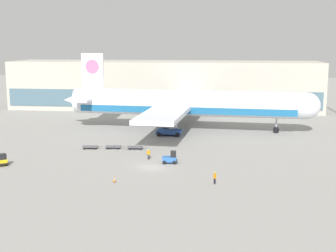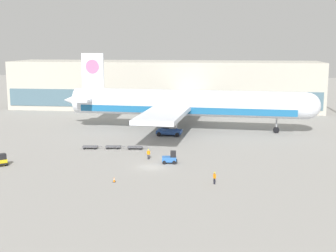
{
  "view_description": "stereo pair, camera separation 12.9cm",
  "coord_description": "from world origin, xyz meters",
  "px_view_note": "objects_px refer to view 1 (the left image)",
  "views": [
    {
      "loc": [
        11.23,
        -70.65,
        19.35
      ],
      "look_at": [
        0.85,
        14.74,
        4.0
      ],
      "focal_mm": 50.0,
      "sensor_mm": 36.0,
      "label": 1
    },
    {
      "loc": [
        11.35,
        -70.64,
        19.35
      ],
      "look_at": [
        0.85,
        14.74,
        4.0
      ],
      "focal_mm": 50.0,
      "sensor_mm": 36.0,
      "label": 2
    }
  ],
  "objects_px": {
    "baggage_tug_mid": "(1,160)",
    "baggage_tug_foreground": "(170,158)",
    "baggage_dolly_second": "(113,147)",
    "traffic_cone_near": "(114,180)",
    "scissor_lift_loader": "(169,127)",
    "ground_crew_near": "(215,177)",
    "baggage_dolly_third": "(135,147)",
    "airplane_main": "(183,104)",
    "baggage_dolly_lead": "(90,147)",
    "ground_crew_far": "(149,153)"
  },
  "relations": [
    {
      "from": "ground_crew_near",
      "to": "traffic_cone_near",
      "type": "bearing_deg",
      "value": -126.87
    },
    {
      "from": "scissor_lift_loader",
      "to": "ground_crew_far",
      "type": "distance_m",
      "value": 21.07
    },
    {
      "from": "baggage_tug_foreground",
      "to": "ground_crew_far",
      "type": "height_order",
      "value": "baggage_tug_foreground"
    },
    {
      "from": "scissor_lift_loader",
      "to": "traffic_cone_near",
      "type": "height_order",
      "value": "scissor_lift_loader"
    },
    {
      "from": "scissor_lift_loader",
      "to": "traffic_cone_near",
      "type": "relative_size",
      "value": 7.01
    },
    {
      "from": "baggage_tug_mid",
      "to": "traffic_cone_near",
      "type": "relative_size",
      "value": 3.61
    },
    {
      "from": "airplane_main",
      "to": "baggage_tug_foreground",
      "type": "relative_size",
      "value": 22.34
    },
    {
      "from": "baggage_tug_mid",
      "to": "ground_crew_far",
      "type": "height_order",
      "value": "baggage_tug_mid"
    },
    {
      "from": "ground_crew_near",
      "to": "traffic_cone_near",
      "type": "distance_m",
      "value": 14.09
    },
    {
      "from": "baggage_tug_mid",
      "to": "ground_crew_far",
      "type": "relative_size",
      "value": 1.58
    },
    {
      "from": "baggage_tug_foreground",
      "to": "baggage_dolly_third",
      "type": "bearing_deg",
      "value": 122.33
    },
    {
      "from": "baggage_dolly_second",
      "to": "traffic_cone_near",
      "type": "relative_size",
      "value": 4.89
    },
    {
      "from": "baggage_tug_foreground",
      "to": "ground_crew_near",
      "type": "xyz_separation_m",
      "value": [
        7.43,
        -10.57,
        0.15
      ]
    },
    {
      "from": "baggage_tug_foreground",
      "to": "baggage_dolly_second",
      "type": "height_order",
      "value": "baggage_tug_foreground"
    },
    {
      "from": "ground_crew_near",
      "to": "ground_crew_far",
      "type": "distance_m",
      "value": 17.04
    },
    {
      "from": "baggage_tug_mid",
      "to": "scissor_lift_loader",
      "type": "bearing_deg",
      "value": 98.52
    },
    {
      "from": "scissor_lift_loader",
      "to": "ground_crew_far",
      "type": "height_order",
      "value": "scissor_lift_loader"
    },
    {
      "from": "scissor_lift_loader",
      "to": "baggage_dolly_lead",
      "type": "distance_m",
      "value": 19.5
    },
    {
      "from": "baggage_dolly_second",
      "to": "ground_crew_far",
      "type": "bearing_deg",
      "value": -48.22
    },
    {
      "from": "baggage_dolly_third",
      "to": "traffic_cone_near",
      "type": "bearing_deg",
      "value": -92.81
    },
    {
      "from": "scissor_lift_loader",
      "to": "baggage_dolly_third",
      "type": "height_order",
      "value": "scissor_lift_loader"
    },
    {
      "from": "baggage_dolly_second",
      "to": "baggage_dolly_lead",
      "type": "bearing_deg",
      "value": -177.54
    },
    {
      "from": "baggage_dolly_third",
      "to": "baggage_dolly_lead",
      "type": "bearing_deg",
      "value": 178.84
    },
    {
      "from": "scissor_lift_loader",
      "to": "baggage_dolly_second",
      "type": "distance_m",
      "value": 16.48
    },
    {
      "from": "ground_crew_near",
      "to": "ground_crew_far",
      "type": "bearing_deg",
      "value": -178.18
    },
    {
      "from": "baggage_dolly_second",
      "to": "ground_crew_far",
      "type": "xyz_separation_m",
      "value": [
        7.83,
        -7.2,
        0.65
      ]
    },
    {
      "from": "baggage_dolly_lead",
      "to": "scissor_lift_loader",
      "type": "bearing_deg",
      "value": 42.28
    },
    {
      "from": "scissor_lift_loader",
      "to": "baggage_tug_mid",
      "type": "relative_size",
      "value": 1.94
    },
    {
      "from": "baggage_tug_mid",
      "to": "airplane_main",
      "type": "bearing_deg",
      "value": 102.2
    },
    {
      "from": "baggage_dolly_third",
      "to": "baggage_tug_foreground",
      "type": "bearing_deg",
      "value": -56.46
    },
    {
      "from": "baggage_tug_mid",
      "to": "traffic_cone_near",
      "type": "xyz_separation_m",
      "value": [
        20.04,
        -6.71,
        -0.5
      ]
    },
    {
      "from": "baggage_dolly_third",
      "to": "scissor_lift_loader",
      "type": "bearing_deg",
      "value": 65.52
    },
    {
      "from": "baggage_tug_mid",
      "to": "baggage_dolly_lead",
      "type": "bearing_deg",
      "value": 100.35
    },
    {
      "from": "baggage_tug_foreground",
      "to": "baggage_dolly_second",
      "type": "distance_m",
      "value": 15.02
    },
    {
      "from": "baggage_tug_mid",
      "to": "baggage_tug_foreground",
      "type": "bearing_deg",
      "value": 58.87
    },
    {
      "from": "baggage_tug_foreground",
      "to": "baggage_tug_mid",
      "type": "xyz_separation_m",
      "value": [
        -26.65,
        -4.64,
        0.0
      ]
    },
    {
      "from": "traffic_cone_near",
      "to": "ground_crew_near",
      "type": "bearing_deg",
      "value": 3.17
    },
    {
      "from": "baggage_dolly_lead",
      "to": "baggage_dolly_second",
      "type": "distance_m",
      "value": 4.24
    },
    {
      "from": "baggage_tug_foreground",
      "to": "traffic_cone_near",
      "type": "relative_size",
      "value": 3.38
    },
    {
      "from": "airplane_main",
      "to": "traffic_cone_near",
      "type": "xyz_separation_m",
      "value": [
        -5.96,
        -41.44,
        -5.46
      ]
    },
    {
      "from": "airplane_main",
      "to": "baggage_dolly_third",
      "type": "distance_m",
      "value": 22.53
    },
    {
      "from": "baggage_tug_mid",
      "to": "baggage_dolly_third",
      "type": "bearing_deg",
      "value": 85.39
    },
    {
      "from": "airplane_main",
      "to": "baggage_dolly_lead",
      "type": "xyz_separation_m",
      "value": [
        -15.31,
        -21.37,
        -5.45
      ]
    },
    {
      "from": "baggage_tug_mid",
      "to": "ground_crew_near",
      "type": "xyz_separation_m",
      "value": [
        34.09,
        -5.93,
        0.15
      ]
    },
    {
      "from": "baggage_tug_foreground",
      "to": "airplane_main",
      "type": "bearing_deg",
      "value": 84.43
    },
    {
      "from": "baggage_tug_foreground",
      "to": "traffic_cone_near",
      "type": "bearing_deg",
      "value": -127.09
    },
    {
      "from": "baggage_dolly_second",
      "to": "baggage_dolly_third",
      "type": "relative_size",
      "value": 1.0
    },
    {
      "from": "ground_crew_near",
      "to": "traffic_cone_near",
      "type": "height_order",
      "value": "ground_crew_near"
    },
    {
      "from": "baggage_dolly_lead",
      "to": "ground_crew_near",
      "type": "distance_m",
      "value": 30.33
    },
    {
      "from": "baggage_tug_foreground",
      "to": "baggage_dolly_second",
      "type": "relative_size",
      "value": 0.69
    }
  ]
}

